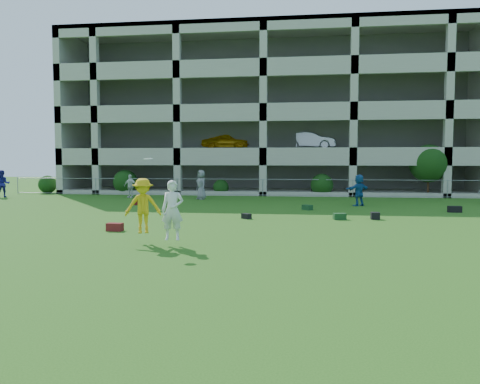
# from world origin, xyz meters

# --- Properties ---
(ground) EXTENTS (100.00, 100.00, 0.00)m
(ground) POSITION_xyz_m (0.00, 0.00, 0.00)
(ground) COLOR #235114
(ground) RESTS_ON ground
(bystander_a) EXTENTS (1.10, 1.02, 1.80)m
(bystander_a) POSITION_xyz_m (-16.88, 15.66, 0.90)
(bystander_a) COLOR navy
(bystander_a) RESTS_ON ground
(bystander_b) EXTENTS (0.95, 0.54, 1.52)m
(bystander_b) POSITION_xyz_m (-8.51, 16.59, 0.76)
(bystander_b) COLOR silver
(bystander_b) RESTS_ON ground
(bystander_c) EXTENTS (1.02, 1.07, 1.84)m
(bystander_c) POSITION_xyz_m (-3.61, 15.96, 0.92)
(bystander_c) COLOR slate
(bystander_c) RESTS_ON ground
(bystander_d) EXTENTS (1.56, 1.36, 1.70)m
(bystander_d) POSITION_xyz_m (5.70, 13.07, 0.85)
(bystander_d) COLOR #1F5091
(bystander_d) RESTS_ON ground
(bag_red_a) EXTENTS (0.56, 0.32, 0.28)m
(bag_red_a) POSITION_xyz_m (-3.85, 2.83, 0.14)
(bag_red_a) COLOR #5B1C0F
(bag_red_a) RESTS_ON ground
(bag_black_b) EXTENTS (0.47, 0.45, 0.22)m
(bag_black_b) POSITION_xyz_m (0.32, 6.81, 0.11)
(bag_black_b) COLOR black
(bag_black_b) RESTS_ON ground
(bag_green_c) EXTENTS (0.55, 0.43, 0.26)m
(bag_green_c) POSITION_xyz_m (4.21, 7.06, 0.13)
(bag_green_c) COLOR #153B1A
(bag_green_c) RESTS_ON ground
(crate_d) EXTENTS (0.35, 0.35, 0.30)m
(crate_d) POSITION_xyz_m (5.69, 7.29, 0.15)
(crate_d) COLOR black
(crate_d) RESTS_ON ground
(bag_black_e) EXTENTS (0.60, 0.30, 0.30)m
(bag_black_e) POSITION_xyz_m (9.83, 10.46, 0.15)
(bag_black_e) COLOR black
(bag_black_e) RESTS_ON ground
(bag_red_f) EXTENTS (0.50, 0.53, 0.24)m
(bag_red_f) POSITION_xyz_m (-6.36, 12.00, 0.12)
(bag_red_f) COLOR #510D10
(bag_red_f) RESTS_ON ground
(bag_green_g) EXTENTS (0.57, 0.57, 0.25)m
(bag_green_g) POSITION_xyz_m (2.92, 10.63, 0.12)
(bag_green_g) COLOR #123216
(bag_green_g) RESTS_ON ground
(frisbee_contest) EXTENTS (1.91, 0.98, 2.37)m
(frisbee_contest) POSITION_xyz_m (-1.73, 0.51, 1.11)
(frisbee_contest) COLOR gold
(frisbee_contest) RESTS_ON ground
(parking_garage) EXTENTS (30.00, 14.00, 12.00)m
(parking_garage) POSITION_xyz_m (-0.00, 27.70, 6.01)
(parking_garage) COLOR #9E998C
(parking_garage) RESTS_ON ground
(fence) EXTENTS (36.06, 0.06, 1.20)m
(fence) POSITION_xyz_m (0.00, 19.00, 0.61)
(fence) COLOR gray
(fence) RESTS_ON ground
(shrub_row) EXTENTS (34.38, 2.52, 3.50)m
(shrub_row) POSITION_xyz_m (4.59, 19.70, 1.51)
(shrub_row) COLOR #163D11
(shrub_row) RESTS_ON ground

